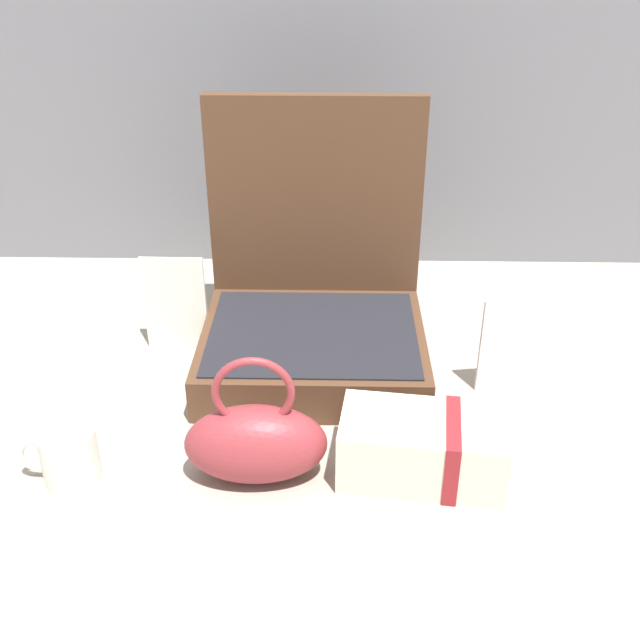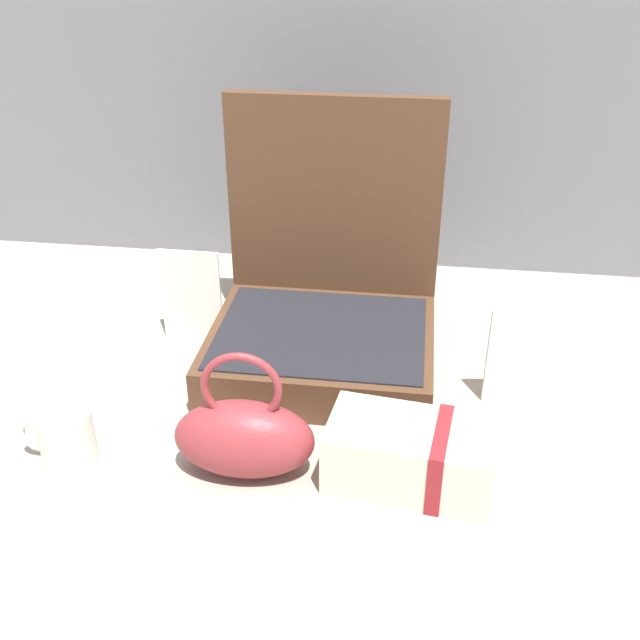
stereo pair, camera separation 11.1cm
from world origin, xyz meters
name	(u,v)px [view 1 (the left image)]	position (x,y,z in m)	size (l,w,h in m)	color
ground_plane	(329,404)	(0.00, 0.00, 0.00)	(6.00, 6.00, 0.00)	#9E9384
open_suitcase	(314,309)	(-0.03, 0.15, 0.09)	(0.38, 0.34, 0.43)	#4C301E
teal_pouch_handbag	(256,441)	(-0.10, -0.17, 0.06)	(0.20, 0.11, 0.20)	maroon
cream_toiletry_bag	(424,448)	(0.13, -0.16, 0.05)	(0.24, 0.15, 0.10)	beige
coffee_mug	(68,456)	(-0.36, -0.18, 0.04)	(0.11, 0.08, 0.08)	silver
info_card_left	(504,345)	(0.28, 0.05, 0.08)	(0.08, 0.01, 0.17)	white
poster_card_right	(175,304)	(-0.28, 0.17, 0.09)	(0.11, 0.01, 0.18)	white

